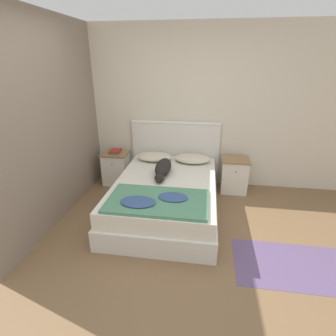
{
  "coord_description": "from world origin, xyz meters",
  "views": [
    {
      "loc": [
        0.42,
        -2.17,
        2.01
      ],
      "look_at": [
        -0.09,
        1.24,
        0.58
      ],
      "focal_mm": 28.0,
      "sensor_mm": 36.0,
      "label": 1
    }
  ],
  "objects": [
    {
      "name": "ground_plane",
      "position": [
        0.0,
        0.0,
        0.0
      ],
      "size": [
        16.0,
        16.0,
        0.0
      ],
      "primitive_type": "plane",
      "color": "brown"
    },
    {
      "name": "wall_back",
      "position": [
        0.0,
        2.13,
        1.27
      ],
      "size": [
        9.0,
        0.06,
        2.55
      ],
      "color": "beige",
      "rests_on": "ground_plane"
    },
    {
      "name": "wall_side_left",
      "position": [
        -1.5,
        1.05,
        1.27
      ],
      "size": [
        0.06,
        3.1,
        2.55
      ],
      "color": "gray",
      "rests_on": "ground_plane"
    },
    {
      "name": "bed",
      "position": [
        -0.09,
        1.04,
        0.24
      ],
      "size": [
        1.4,
        2.0,
        0.48
      ],
      "color": "silver",
      "rests_on": "ground_plane"
    },
    {
      "name": "headboard",
      "position": [
        -0.09,
        2.06,
        0.56
      ],
      "size": [
        1.48,
        0.06,
        1.08
      ],
      "color": "silver",
      "rests_on": "ground_plane"
    },
    {
      "name": "nightstand_left",
      "position": [
        -1.09,
        1.83,
        0.28
      ],
      "size": [
        0.43,
        0.39,
        0.56
      ],
      "color": "silver",
      "rests_on": "ground_plane"
    },
    {
      "name": "nightstand_right",
      "position": [
        0.9,
        1.83,
        0.28
      ],
      "size": [
        0.43,
        0.39,
        0.56
      ],
      "color": "silver",
      "rests_on": "ground_plane"
    },
    {
      "name": "pillow_left",
      "position": [
        -0.41,
        1.79,
        0.54
      ],
      "size": [
        0.57,
        0.39,
        0.12
      ],
      "color": "beige",
      "rests_on": "bed"
    },
    {
      "name": "pillow_right",
      "position": [
        0.22,
        1.79,
        0.54
      ],
      "size": [
        0.57,
        0.39,
        0.12
      ],
      "color": "beige",
      "rests_on": "bed"
    },
    {
      "name": "quilt",
      "position": [
        -0.1,
        0.42,
        0.51
      ],
      "size": [
        1.16,
        0.69,
        0.07
      ],
      "color": "#4C8466",
      "rests_on": "bed"
    },
    {
      "name": "dog",
      "position": [
        -0.17,
        1.25,
        0.57
      ],
      "size": [
        0.22,
        0.77,
        0.19
      ],
      "color": "black",
      "rests_on": "bed"
    },
    {
      "name": "book_stack",
      "position": [
        -1.09,
        1.83,
        0.59
      ],
      "size": [
        0.18,
        0.23,
        0.05
      ],
      "color": "#337547",
      "rests_on": "nightstand_left"
    },
    {
      "name": "rug",
      "position": [
        1.43,
        0.16,
        0.0
      ],
      "size": [
        1.27,
        0.73,
        0.0
      ],
      "color": "#604C75",
      "rests_on": "ground_plane"
    }
  ]
}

